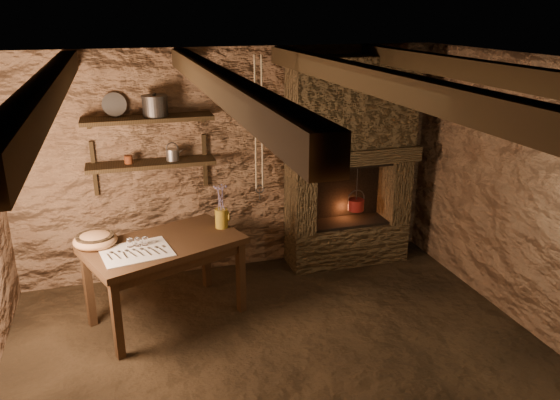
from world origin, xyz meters
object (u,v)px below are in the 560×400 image
object	(u,v)px
stoneware_jug	(221,209)
iron_stockpot	(155,107)
work_table	(166,278)
red_pot	(356,204)
wooden_bowl	(95,240)

from	to	relation	value
stoneware_jug	iron_stockpot	world-z (taller)	iron_stockpot
work_table	red_pot	size ratio (longest dim) A/B	2.86
stoneware_jug	iron_stockpot	distance (m)	1.18
wooden_bowl	iron_stockpot	xyz separation A→B (m)	(0.65, 0.66, 1.04)
iron_stockpot	work_table	bearing A→B (deg)	-95.05
wooden_bowl	red_pot	xyz separation A→B (m)	(2.75, 0.54, -0.13)
work_table	iron_stockpot	distance (m)	1.63
wooden_bowl	iron_stockpot	distance (m)	1.39
red_pot	work_table	bearing A→B (deg)	-163.60
work_table	stoneware_jug	size ratio (longest dim) A/B	3.61
work_table	wooden_bowl	distance (m)	0.71
stoneware_jug	wooden_bowl	distance (m)	1.16
stoneware_jug	red_pot	xyz separation A→B (m)	(1.60, 0.45, -0.26)
work_table	stoneware_jug	world-z (taller)	stoneware_jug
work_table	wooden_bowl	size ratio (longest dim) A/B	4.02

